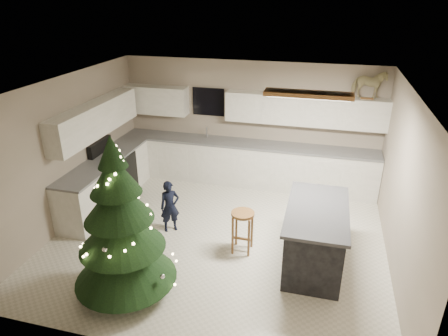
{
  "coord_description": "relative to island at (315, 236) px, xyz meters",
  "views": [
    {
      "loc": [
        1.55,
        -5.6,
        3.89
      ],
      "look_at": [
        0.0,
        0.35,
        1.15
      ],
      "focal_mm": 32.0,
      "sensor_mm": 36.0,
      "label": 1
    }
  ],
  "objects": [
    {
      "name": "christmas_tree",
      "position": [
        -2.5,
        -1.3,
        0.47
      ],
      "size": [
        1.45,
        1.4,
        2.32
      ],
      "rotation": [
        0.0,
        0.0,
        -0.14
      ],
      "color": "#3F2816",
      "rests_on": "ground_plane"
    },
    {
      "name": "room_shell",
      "position": [
        -1.58,
        0.3,
        1.27
      ],
      "size": [
        5.52,
        5.02,
        2.61
      ],
      "color": "tan",
      "rests_on": "ground_plane"
    },
    {
      "name": "toddler",
      "position": [
        -2.48,
        0.31,
        -0.01
      ],
      "size": [
        0.41,
        0.38,
        0.93
      ],
      "primitive_type": "imported",
      "rotation": [
        0.0,
        0.0,
        0.61
      ],
      "color": "black",
      "rests_on": "ground_plane"
    },
    {
      "name": "ground_plane",
      "position": [
        -1.6,
        0.3,
        -0.48
      ],
      "size": [
        5.5,
        5.5,
        0.0
      ],
      "primitive_type": "plane",
      "color": "beige"
    },
    {
      "name": "bar_stool",
      "position": [
        -1.13,
        0.03,
        0.05
      ],
      "size": [
        0.37,
        0.37,
        0.71
      ],
      "rotation": [
        0.0,
        0.0,
        0.05
      ],
      "color": "brown",
      "rests_on": "ground_plane"
    },
    {
      "name": "rocking_horse",
      "position": [
        0.7,
        2.63,
        1.8
      ],
      "size": [
        0.62,
        0.28,
        0.54
      ],
      "rotation": [
        0.0,
        0.0,
        1.58
      ],
      "color": "brown",
      "rests_on": "cabinetry"
    },
    {
      "name": "cabinetry",
      "position": [
        -2.51,
        1.95,
        0.28
      ],
      "size": [
        5.5,
        3.2,
        2.0
      ],
      "color": "white",
      "rests_on": "ground_plane"
    },
    {
      "name": "island",
      "position": [
        0.0,
        0.0,
        0.0
      ],
      "size": [
        0.9,
        1.7,
        0.95
      ],
      "color": "black",
      "rests_on": "ground_plane"
    }
  ]
}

